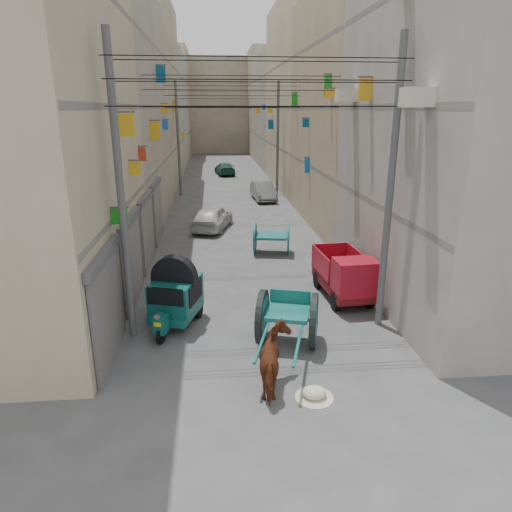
{
  "coord_description": "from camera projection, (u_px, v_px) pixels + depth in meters",
  "views": [
    {
      "loc": [
        -1.22,
        -5.98,
        6.15
      ],
      "look_at": [
        -0.04,
        6.5,
        2.08
      ],
      "focal_mm": 32.0,
      "sensor_mm": 36.0,
      "label": 1
    }
  ],
  "objects": [
    {
      "name": "ground",
      "position": [
        295.0,
        492.0,
        7.67
      ],
      "size": [
        140.0,
        140.0,
        0.0
      ],
      "primitive_type": "plane",
      "color": "#434446",
      "rests_on": "ground"
    },
    {
      "name": "building_row_left",
      "position": [
        127.0,
        104.0,
        37.27
      ],
      "size": [
        8.0,
        62.0,
        14.0
      ],
      "color": "#BDAD8F",
      "rests_on": "ground"
    },
    {
      "name": "building_row_right",
      "position": [
        319.0,
        105.0,
        38.71
      ],
      "size": [
        8.0,
        62.0,
        14.0
      ],
      "color": "#A7A29D",
      "rests_on": "ground"
    },
    {
      "name": "end_cap_building",
      "position": [
        219.0,
        106.0,
        68.16
      ],
      "size": [
        22.0,
        10.0,
        13.0
      ],
      "primitive_type": "cube",
      "color": "#B7A990",
      "rests_on": "ground"
    },
    {
      "name": "shutters_left",
      "position": [
        141.0,
        242.0,
        16.68
      ],
      "size": [
        0.18,
        14.4,
        2.88
      ],
      "color": "#46464B",
      "rests_on": "ground"
    },
    {
      "name": "signboards",
      "position": [
        232.0,
        156.0,
        27.12
      ],
      "size": [
        8.22,
        40.52,
        5.67
      ],
      "color": "gold",
      "rests_on": "ground"
    },
    {
      "name": "ac_units",
      "position": [
        381.0,
        61.0,
        12.96
      ],
      "size": [
        0.7,
        6.55,
        3.35
      ],
      "color": "beige",
      "rests_on": "ground"
    },
    {
      "name": "utility_poles",
      "position": [
        237.0,
        154.0,
        22.53
      ],
      "size": [
        7.4,
        22.2,
        8.0
      ],
      "color": "#4F4F51",
      "rests_on": "ground"
    },
    {
      "name": "overhead_cables",
      "position": [
        239.0,
        93.0,
        19.22
      ],
      "size": [
        7.4,
        22.52,
        1.12
      ],
      "color": "black",
      "rests_on": "ground"
    },
    {
      "name": "auto_rickshaw",
      "position": [
        175.0,
        294.0,
        13.36
      ],
      "size": [
        1.75,
        2.41,
        1.63
      ],
      "rotation": [
        0.0,
        0.0,
        -0.29
      ],
      "color": "black",
      "rests_on": "ground"
    },
    {
      "name": "tonga_cart",
      "position": [
        288.0,
        318.0,
        12.27
      ],
      "size": [
        2.12,
        3.54,
        1.5
      ],
      "rotation": [
        0.0,
        0.0,
        -0.28
      ],
      "color": "black",
      "rests_on": "ground"
    },
    {
      "name": "mini_truck",
      "position": [
        347.0,
        279.0,
        15.03
      ],
      "size": [
        1.53,
        3.06,
        1.67
      ],
      "rotation": [
        0.0,
        0.0,
        0.07
      ],
      "color": "black",
      "rests_on": "ground"
    },
    {
      "name": "second_cart",
      "position": [
        272.0,
        238.0,
        20.07
      ],
      "size": [
        1.78,
        1.63,
        1.37
      ],
      "rotation": [
        0.0,
        0.0,
        -0.18
      ],
      "color": "#16635E",
      "rests_on": "ground"
    },
    {
      "name": "feed_sack",
      "position": [
        314.0,
        393.0,
        10.13
      ],
      "size": [
        0.54,
        0.43,
        0.27
      ],
      "primitive_type": "ellipsoid",
      "color": "beige",
      "rests_on": "ground"
    },
    {
      "name": "horse",
      "position": [
        276.0,
        361.0,
        10.3
      ],
      "size": [
        0.94,
        1.75,
        1.42
      ],
      "primitive_type": "imported",
      "rotation": [
        0.0,
        0.0,
        3.03
      ],
      "color": "brown",
      "rests_on": "ground"
    },
    {
      "name": "distant_car_white",
      "position": [
        213.0,
        217.0,
        24.21
      ],
      "size": [
        2.5,
        4.08,
        1.3
      ],
      "primitive_type": "imported",
      "rotation": [
        0.0,
        0.0,
        2.87
      ],
      "color": "#B6B6B6",
      "rests_on": "ground"
    },
    {
      "name": "distant_car_grey",
      "position": [
        263.0,
        191.0,
        32.0
      ],
      "size": [
        1.64,
        3.9,
        1.25
      ],
      "primitive_type": "imported",
      "rotation": [
        0.0,
        0.0,
        0.08
      ],
      "color": "#575C5B",
      "rests_on": "ground"
    },
    {
      "name": "distant_car_green",
      "position": [
        225.0,
        169.0,
        44.21
      ],
      "size": [
        2.1,
        4.16,
        1.16
      ],
      "primitive_type": "imported",
      "rotation": [
        0.0,
        0.0,
        3.26
      ],
      "color": "#1A4D41",
      "rests_on": "ground"
    }
  ]
}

